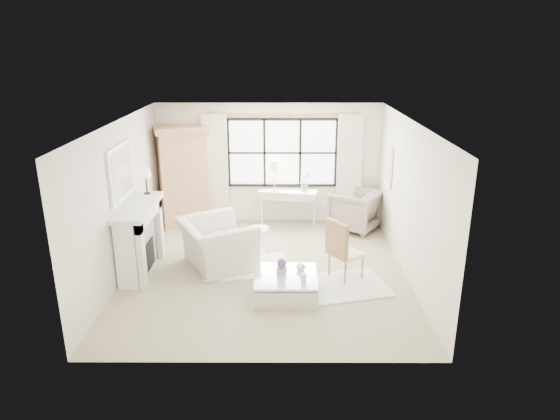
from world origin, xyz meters
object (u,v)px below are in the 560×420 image
at_px(armoire, 183,176).
at_px(coffee_table, 286,286).
at_px(console_table, 288,207).
at_px(club_armchair, 217,244).

distance_m(armoire, coffee_table, 4.22).
height_order(console_table, coffee_table, console_table).
xyz_separation_m(armoire, club_armchair, (0.99, -2.25, -0.70)).
bearing_deg(club_armchair, console_table, -58.94).
height_order(club_armchair, coffee_table, club_armchair).
bearing_deg(club_armchair, armoire, -4.45).
xyz_separation_m(club_armchair, coffee_table, (1.26, -1.18, -0.25)).
height_order(armoire, coffee_table, armoire).
bearing_deg(coffee_table, console_table, 89.16).
relative_size(armoire, console_table, 1.64).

